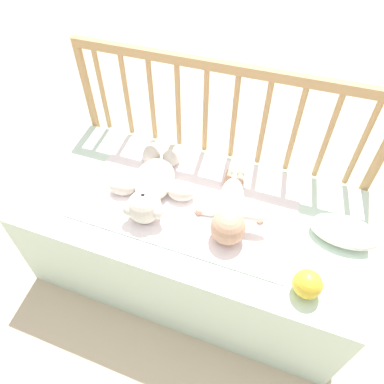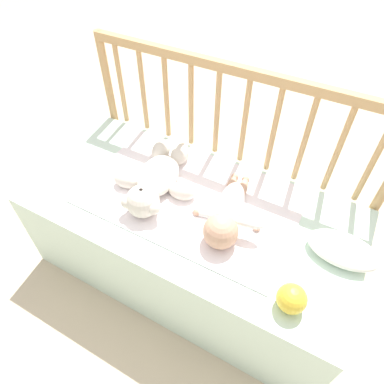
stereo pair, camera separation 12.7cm
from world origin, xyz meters
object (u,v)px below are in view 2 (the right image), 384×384
toy_ball (292,299)px  small_pillow (343,250)px  baby (227,214)px  teddy_bear (156,180)px

toy_ball → small_pillow: toy_ball is taller
baby → toy_ball: size_ratio=4.31×
toy_ball → small_pillow: size_ratio=0.39×
baby → small_pillow: bearing=8.8°
toy_ball → small_pillow: (0.10, 0.26, -0.02)m
teddy_bear → toy_ball: size_ratio=4.91×
teddy_bear → small_pillow: bearing=2.6°
small_pillow → toy_ball: bearing=-110.6°
teddy_bear → small_pillow: (0.71, 0.03, -0.02)m
teddy_bear → baby: 0.32m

